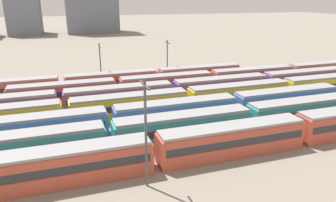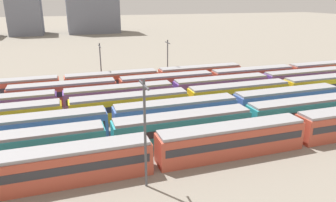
# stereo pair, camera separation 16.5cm
# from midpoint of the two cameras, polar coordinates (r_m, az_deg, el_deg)

# --- Properties ---
(ground_plane) EXTENTS (600.00, 600.00, 0.00)m
(ground_plane) POSITION_cam_midpoint_polar(r_m,az_deg,el_deg) (48.17, -15.64, -3.91)
(ground_plane) COLOR gray
(train_track_0) EXTENTS (55.80, 3.06, 3.75)m
(train_track_0) POSITION_cam_midpoint_polar(r_m,az_deg,el_deg) (37.53, 11.64, -6.90)
(train_track_0) COLOR #BC4C38
(train_track_0) RESTS_ON ground_plane
(train_track_1) EXTENTS (74.70, 3.06, 3.75)m
(train_track_1) POSITION_cam_midpoint_polar(r_m,az_deg,el_deg) (44.24, 14.39, -3.16)
(train_track_1) COLOR teal
(train_track_1) RESTS_ON ground_plane
(train_track_2) EXTENTS (55.80, 3.06, 3.75)m
(train_track_2) POSITION_cam_midpoint_polar(r_m,az_deg,el_deg) (44.99, 1.62, -2.19)
(train_track_2) COLOR #4C70BC
(train_track_2) RESTS_ON ground_plane
(train_track_3) EXTENTS (93.60, 3.06, 3.75)m
(train_track_3) POSITION_cam_midpoint_polar(r_m,az_deg,el_deg) (54.96, 12.86, 1.18)
(train_track_3) COLOR yellow
(train_track_3) RESTS_ON ground_plane
(train_track_4) EXTENTS (74.70, 3.06, 3.75)m
(train_track_4) POSITION_cam_midpoint_polar(r_m,az_deg,el_deg) (55.27, 0.98, 1.74)
(train_track_4) COLOR #6B429E
(train_track_4) RESTS_ON ground_plane
(train_track_5) EXTENTS (93.60, 3.06, 3.75)m
(train_track_5) POSITION_cam_midpoint_polar(r_m,az_deg,el_deg) (68.29, 15.17, 4.32)
(train_track_5) COLOR #BC4C38
(train_track_5) RESTS_ON ground_plane
(train_track_6) EXTENTS (55.80, 3.06, 3.75)m
(train_track_6) POSITION_cam_midpoint_polar(r_m,az_deg,el_deg) (62.99, -10.05, 3.53)
(train_track_6) COLOR #BC4C38
(train_track_6) RESTS_ON ground_plane
(catenary_pole_0) EXTENTS (0.24, 3.20, 10.91)m
(catenary_pole_0) POSITION_cam_midpoint_polar(r_m,az_deg,el_deg) (29.18, -4.04, -5.23)
(catenary_pole_0) COLOR #4C4C51
(catenary_pole_0) RESTS_ON ground_plane
(catenary_pole_1) EXTENTS (0.24, 3.20, 9.17)m
(catenary_pole_1) POSITION_cam_midpoint_polar(r_m,az_deg,el_deg) (68.10, -0.01, 7.69)
(catenary_pole_1) COLOR #4C4C51
(catenary_pole_1) RESTS_ON ground_plane
(catenary_pole_3) EXTENTS (0.24, 3.20, 9.11)m
(catenary_pole_3) POSITION_cam_midpoint_polar(r_m,az_deg,el_deg) (65.04, -12.08, 6.75)
(catenary_pole_3) COLOR #4C4C51
(catenary_pole_3) RESTS_ON ground_plane
(distant_building_1) EXTENTS (15.28, 20.34, 22.72)m
(distant_building_1) POSITION_cam_midpoint_polar(r_m,az_deg,el_deg) (176.01, -24.55, 14.66)
(distant_building_1) COLOR slate
(distant_building_1) RESTS_ON ground_plane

